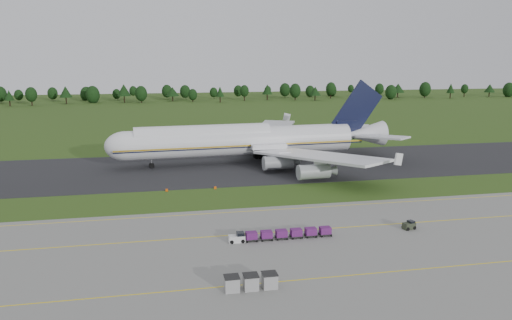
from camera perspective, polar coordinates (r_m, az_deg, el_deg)
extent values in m
plane|color=#2C4815|center=(103.33, -1.44, -4.22)|extent=(600.00, 600.00, 0.00)
cube|color=slate|center=(71.95, 3.27, -11.56)|extent=(300.00, 52.00, 0.06)
cube|color=black|center=(130.15, -3.55, -0.85)|extent=(300.00, 40.00, 0.08)
cube|color=yellow|center=(82.77, 1.18, -8.31)|extent=(300.00, 0.25, 0.01)
cube|color=yellow|center=(66.66, 4.59, -13.52)|extent=(300.00, 0.20, 0.01)
cube|color=yellow|center=(93.89, -0.40, -5.84)|extent=(120.00, 0.20, 0.01)
cylinder|color=black|center=(322.03, -26.31, 5.83)|extent=(0.70, 0.70, 3.35)
cone|color=#183713|center=(321.67, -26.38, 6.65)|extent=(5.38, 5.38, 5.96)
cylinder|color=black|center=(320.19, -24.24, 6.06)|extent=(0.70, 0.70, 4.26)
sphere|color=#183713|center=(319.86, -24.31, 6.84)|extent=(6.61, 6.61, 6.61)
cylinder|color=black|center=(325.31, -20.87, 6.37)|extent=(0.70, 0.70, 3.86)
cone|color=#183713|center=(324.91, -20.94, 7.31)|extent=(7.40, 7.40, 6.86)
cylinder|color=black|center=(326.63, -18.12, 6.52)|extent=(0.70, 0.70, 3.23)
sphere|color=#183713|center=(326.38, -18.16, 7.10)|extent=(8.47, 8.47, 8.47)
cylinder|color=black|center=(323.66, -14.81, 6.74)|extent=(0.70, 0.70, 4.08)
cone|color=#183713|center=(323.24, -14.87, 7.74)|extent=(8.58, 8.58, 7.25)
cylinder|color=black|center=(319.29, -12.96, 6.73)|extent=(0.70, 0.70, 3.67)
sphere|color=#183713|center=(319.00, -13.00, 7.41)|extent=(7.34, 7.34, 7.34)
cylinder|color=black|center=(327.12, -9.50, 6.95)|extent=(0.70, 0.70, 3.21)
cone|color=#183713|center=(326.78, -9.53, 7.73)|extent=(8.48, 8.48, 5.71)
cylinder|color=black|center=(320.58, -7.23, 6.89)|extent=(0.70, 0.70, 2.92)
sphere|color=#183713|center=(320.34, -7.24, 7.43)|extent=(5.57, 5.57, 5.57)
cylinder|color=black|center=(313.91, -4.12, 6.91)|extent=(0.70, 0.70, 3.57)
cone|color=#183713|center=(313.53, -4.14, 7.81)|extent=(5.09, 5.09, 6.34)
cylinder|color=black|center=(324.56, -1.33, 7.15)|extent=(0.70, 0.70, 4.16)
sphere|color=#183713|center=(324.24, -1.34, 7.90)|extent=(5.80, 5.80, 5.80)
cylinder|color=black|center=(331.33, 1.29, 7.20)|extent=(0.70, 0.70, 3.67)
cone|color=#183713|center=(330.96, 1.30, 8.09)|extent=(6.74, 6.74, 6.53)
cylinder|color=black|center=(329.29, 4.49, 7.18)|extent=(0.70, 0.70, 4.09)
sphere|color=#183713|center=(328.98, 4.50, 7.91)|extent=(7.20, 7.20, 7.20)
cylinder|color=black|center=(329.47, 6.76, 7.06)|extent=(0.70, 0.70, 3.21)
cone|color=#183713|center=(329.14, 6.78, 7.83)|extent=(7.38, 7.38, 5.70)
cylinder|color=black|center=(346.68, 8.53, 7.33)|extent=(0.70, 0.70, 4.29)
sphere|color=#183713|center=(346.37, 8.56, 8.06)|extent=(6.81, 6.81, 6.81)
cylinder|color=black|center=(345.50, 11.64, 7.20)|extent=(0.70, 0.70, 4.24)
cone|color=#183713|center=(345.10, 11.68, 8.18)|extent=(6.75, 6.75, 7.53)
cylinder|color=black|center=(347.86, 15.14, 6.98)|extent=(0.70, 0.70, 3.12)
sphere|color=#183713|center=(347.63, 15.16, 7.50)|extent=(7.44, 7.44, 7.44)
cylinder|color=black|center=(363.33, 15.88, 7.16)|extent=(0.70, 0.70, 3.50)
cone|color=#183713|center=(363.00, 15.92, 7.92)|extent=(9.00, 9.00, 6.23)
cylinder|color=black|center=(366.89, 18.72, 7.05)|extent=(0.70, 0.70, 3.84)
sphere|color=#183713|center=(366.63, 18.76, 7.67)|extent=(7.76, 7.76, 7.76)
cylinder|color=black|center=(368.25, 21.31, 6.87)|extent=(0.70, 0.70, 3.65)
cone|color=#183713|center=(367.92, 21.37, 7.65)|extent=(5.31, 5.31, 6.48)
cylinder|color=black|center=(385.06, 22.69, 6.95)|extent=(0.70, 0.70, 3.72)
sphere|color=#183713|center=(384.82, 22.74, 7.52)|extent=(5.02, 5.02, 5.02)
cylinder|color=black|center=(393.06, 25.09, 6.80)|extent=(0.70, 0.70, 3.24)
cone|color=#183713|center=(392.78, 25.15, 7.45)|extent=(7.24, 7.24, 5.77)
cylinder|color=black|center=(398.56, 26.88, 6.69)|extent=(0.70, 0.70, 3.20)
sphere|color=#183713|center=(398.35, 26.93, 7.16)|extent=(8.00, 8.00, 8.00)
cylinder|color=silver|center=(134.28, -1.64, 2.18)|extent=(60.99, 11.05, 7.53)
cylinder|color=silver|center=(132.08, -6.07, 2.74)|extent=(35.84, 7.93, 5.87)
sphere|color=silver|center=(130.98, -14.68, 1.55)|extent=(7.53, 7.53, 7.53)
cone|color=silver|center=(146.43, 12.27, 2.93)|extent=(11.90, 7.81, 7.15)
cube|color=#B78E1B|center=(130.75, -1.26, 1.64)|extent=(66.82, 3.96, 0.37)
cube|color=silver|center=(119.78, 7.10, 0.45)|extent=(26.54, 36.12, 0.58)
cube|color=silver|center=(157.02, 1.74, 3.24)|extent=(23.35, 36.84, 0.58)
cylinder|color=gray|center=(124.02, 2.54, -0.31)|extent=(7.50, 3.77, 3.35)
cylinder|color=gray|center=(115.04, 6.62, -1.34)|extent=(7.50, 3.77, 3.35)
cylinder|color=gray|center=(148.94, -0.44, 1.76)|extent=(7.50, 3.77, 3.35)
cylinder|color=gray|center=(161.16, 0.30, 2.53)|extent=(7.50, 3.77, 3.35)
cube|color=black|center=(144.38, 11.47, 5.66)|extent=(15.26, 1.46, 16.79)
cube|color=silver|center=(140.26, 14.29, 2.58)|extent=(12.56, 14.42, 0.47)
cube|color=silver|center=(154.02, 11.49, 3.51)|extent=(11.57, 14.69, 0.47)
cylinder|color=slate|center=(132.03, -11.85, -0.41)|extent=(0.38, 0.38, 2.30)
cylinder|color=black|center=(132.13, -11.84, -0.61)|extent=(1.41, 1.02, 1.36)
cylinder|color=slate|center=(132.26, 1.48, -0.13)|extent=(0.38, 0.38, 2.30)
cylinder|color=black|center=(132.36, 1.48, -0.33)|extent=(1.41, 1.02, 1.36)
cylinder|color=slate|center=(141.15, 0.43, 0.63)|extent=(0.38, 0.38, 2.30)
cylinder|color=black|center=(141.24, 0.43, 0.45)|extent=(1.41, 1.02, 1.36)
cube|color=silver|center=(78.77, -2.22, -8.98)|extent=(2.52, 1.36, 1.07)
cylinder|color=black|center=(78.11, -2.78, -9.36)|extent=(0.58, 0.21, 0.58)
cube|color=black|center=(79.21, -0.53, -9.00)|extent=(1.94, 1.46, 0.12)
cube|color=#501757|center=(79.01, -0.53, -8.60)|extent=(1.75, 1.36, 1.07)
cylinder|color=black|center=(78.52, -1.00, -9.33)|extent=(0.33, 0.15, 0.33)
cube|color=black|center=(79.67, 1.21, -8.88)|extent=(1.94, 1.46, 0.12)
cube|color=#501757|center=(79.46, 1.21, -8.48)|extent=(1.75, 1.36, 1.07)
cylinder|color=black|center=(78.95, 0.75, -9.21)|extent=(0.33, 0.15, 0.33)
cube|color=black|center=(80.19, 2.92, -8.75)|extent=(1.94, 1.46, 0.12)
cube|color=#501757|center=(79.99, 2.92, -8.36)|extent=(1.75, 1.36, 1.07)
cylinder|color=black|center=(79.46, 2.49, -9.08)|extent=(0.33, 0.15, 0.33)
cube|color=black|center=(80.79, 4.61, -8.61)|extent=(1.94, 1.46, 0.12)
cube|color=#501757|center=(80.59, 4.61, -8.23)|extent=(1.75, 1.36, 1.07)
cylinder|color=black|center=(80.04, 4.20, -8.94)|extent=(0.33, 0.15, 0.33)
cube|color=black|center=(81.45, 6.27, -8.47)|extent=(1.94, 1.46, 0.12)
cube|color=#501757|center=(81.25, 6.28, -8.09)|extent=(1.75, 1.36, 1.07)
cylinder|color=black|center=(80.69, 5.88, -8.80)|extent=(0.33, 0.15, 0.33)
cube|color=black|center=(82.18, 7.90, -8.33)|extent=(1.94, 1.46, 0.12)
cube|color=#501757|center=(81.98, 7.91, -7.95)|extent=(1.75, 1.36, 1.07)
cylinder|color=black|center=(81.40, 7.53, -8.65)|extent=(0.33, 0.15, 0.33)
cylinder|color=black|center=(78.86, -2.21, -9.14)|extent=(0.58, 0.21, 0.58)
cube|color=#2B3122|center=(88.12, 17.08, -7.21)|extent=(2.24, 1.63, 1.11)
cylinder|color=black|center=(87.38, 16.84, -7.54)|extent=(0.56, 0.20, 0.56)
cylinder|color=black|center=(89.03, 17.29, -7.21)|extent=(0.56, 0.20, 0.56)
cube|color=gray|center=(63.51, -2.79, -13.96)|extent=(1.79, 1.79, 1.79)
cube|color=black|center=(63.11, -2.80, -13.19)|extent=(1.90, 1.90, 0.09)
cube|color=gray|center=(63.86, -0.60, -13.79)|extent=(1.79, 1.79, 1.79)
cube|color=black|center=(63.46, -0.60, -13.02)|extent=(1.90, 1.90, 0.09)
cube|color=gray|center=(64.30, 1.57, -13.61)|extent=(1.79, 1.79, 1.79)
cube|color=black|center=(63.90, 1.57, -12.84)|extent=(1.90, 1.90, 0.09)
cube|color=#DB4F06|center=(108.74, -10.17, -3.42)|extent=(0.50, 0.12, 0.60)
cube|color=black|center=(108.82, -10.16, -3.57)|extent=(0.30, 0.30, 0.04)
cube|color=#DB4F06|center=(109.37, -4.68, -3.19)|extent=(0.50, 0.12, 0.60)
cube|color=black|center=(109.44, -4.68, -3.33)|extent=(0.30, 0.30, 0.04)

